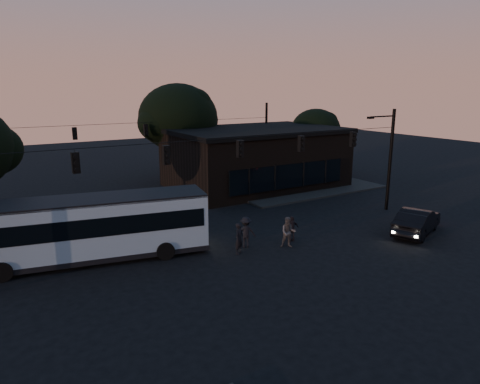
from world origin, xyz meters
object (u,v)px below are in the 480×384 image
pedestrian_c (292,229)px  building (255,157)px  car (417,221)px  pedestrian_d (246,232)px  pedestrian_a (239,238)px  pedestrian_b (288,232)px  bus (92,226)px

pedestrian_c → building: bearing=-112.8°
building → car: 16.86m
pedestrian_c → pedestrian_d: pedestrian_d is taller
car → building: bearing=-17.8°
pedestrian_a → pedestrian_d: bearing=8.6°
pedestrian_a → pedestrian_b: 2.97m
bus → pedestrian_d: 8.40m
car → pedestrian_a: 11.65m
car → pedestrian_a: size_ratio=2.84×
pedestrian_b → car: bearing=15.1°
pedestrian_b → pedestrian_c: bearing=70.5°
pedestrian_b → pedestrian_a: bearing=-161.7°
bus → car: 19.41m
bus → car: size_ratio=2.48×
building → pedestrian_c: 15.27m
pedestrian_a → car: bearing=-44.0°
pedestrian_a → pedestrian_c: (3.71, 0.04, -0.09)m
pedestrian_a → pedestrian_b: size_ratio=0.98×
pedestrian_b → pedestrian_d: 2.43m
bus → car: (18.34, -6.27, -1.08)m
building → pedestrian_d: (-9.30, -13.10, -1.81)m
car → pedestrian_b: (-8.36, 2.33, 0.08)m
bus → pedestrian_a: 7.88m
building → car: building is taller
bus → pedestrian_c: bearing=-5.6°
car → pedestrian_c: car is taller
building → pedestrian_a: building is taller
bus → pedestrian_d: size_ratio=6.85×
bus → pedestrian_d: bearing=-7.3°
car → pedestrian_a: bearing=53.6°
pedestrian_c → car: bearing=160.6°
building → car: (1.13, -16.71, -1.89)m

